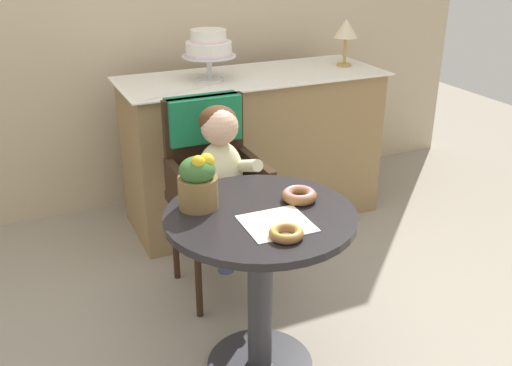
# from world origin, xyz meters

# --- Properties ---
(ground_plane) EXTENTS (8.00, 8.00, 0.00)m
(ground_plane) POSITION_xyz_m (0.00, 0.00, 0.00)
(ground_plane) COLOR gray
(cafe_table) EXTENTS (0.72, 0.72, 0.72)m
(cafe_table) POSITION_xyz_m (0.00, 0.00, 0.51)
(cafe_table) COLOR black
(cafe_table) RESTS_ON ground
(wicker_chair) EXTENTS (0.42, 0.45, 0.95)m
(wicker_chair) POSITION_xyz_m (0.07, 0.71, 0.64)
(wicker_chair) COLOR #332114
(wicker_chair) RESTS_ON ground
(seated_child) EXTENTS (0.27, 0.32, 0.73)m
(seated_child) POSITION_xyz_m (0.07, 0.55, 0.68)
(seated_child) COLOR beige
(seated_child) RESTS_ON ground
(paper_napkin) EXTENTS (0.24, 0.23, 0.00)m
(paper_napkin) POSITION_xyz_m (0.01, -0.11, 0.72)
(paper_napkin) COLOR white
(paper_napkin) RESTS_ON cafe_table
(donut_front) EXTENTS (0.12, 0.12, 0.03)m
(donut_front) POSITION_xyz_m (0.00, -0.21, 0.74)
(donut_front) COLOR #936033
(donut_front) RESTS_ON cafe_table
(donut_mid) EXTENTS (0.14, 0.14, 0.04)m
(donut_mid) POSITION_xyz_m (0.18, 0.03, 0.74)
(donut_mid) COLOR #936033
(donut_mid) RESTS_ON cafe_table
(flower_vase) EXTENTS (0.15, 0.15, 0.22)m
(flower_vase) POSITION_xyz_m (-0.19, 0.14, 0.83)
(flower_vase) COLOR brown
(flower_vase) RESTS_ON cafe_table
(display_counter) EXTENTS (1.56, 0.62, 0.90)m
(display_counter) POSITION_xyz_m (0.55, 1.30, 0.45)
(display_counter) COLOR #93754C
(display_counter) RESTS_ON ground
(tiered_cake_stand) EXTENTS (0.30, 0.30, 0.28)m
(tiered_cake_stand) POSITION_xyz_m (0.28, 1.30, 1.08)
(tiered_cake_stand) COLOR silver
(tiered_cake_stand) RESTS_ON display_counter
(table_lamp) EXTENTS (0.15, 0.15, 0.28)m
(table_lamp) POSITION_xyz_m (1.16, 1.29, 1.12)
(table_lamp) COLOR #B28C47
(table_lamp) RESTS_ON display_counter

